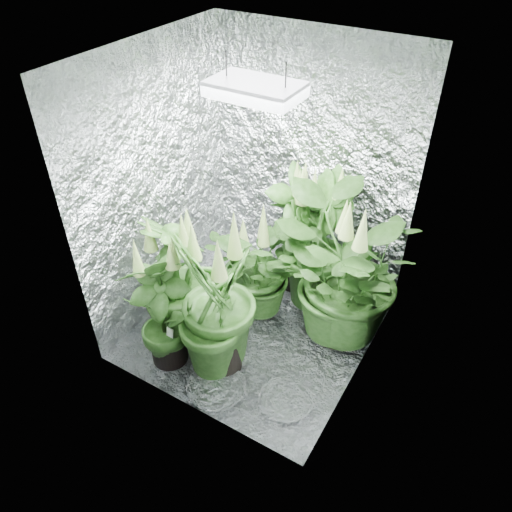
{
  "coord_description": "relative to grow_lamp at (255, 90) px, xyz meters",
  "views": [
    {
      "loc": [
        1.35,
        -2.26,
        2.76
      ],
      "look_at": [
        0.0,
        0.0,
        0.71
      ],
      "focal_mm": 35.0,
      "sensor_mm": 36.0,
      "label": 1
    }
  ],
  "objects": [
    {
      "name": "plant_f",
      "position": [
        -0.38,
        -0.55,
        -1.33
      ],
      "size": [
        0.72,
        0.72,
        1.06
      ],
      "rotation": [
        0.0,
        0.0,
        3.98
      ],
      "color": "black",
      "rests_on": "ground"
    },
    {
      "name": "ground",
      "position": [
        0.0,
        0.0,
        -1.83
      ],
      "size": [
        1.6,
        1.6,
        0.0
      ],
      "primitive_type": "plane",
      "color": "silver",
      "rests_on": "ground"
    },
    {
      "name": "plant_b",
      "position": [
        0.01,
        0.64,
        -1.31
      ],
      "size": [
        0.75,
        0.75,
        1.11
      ],
      "rotation": [
        0.0,
        0.0,
        0.93
      ],
      "color": "black",
      "rests_on": "ground"
    },
    {
      "name": "grow_lamp",
      "position": [
        0.0,
        0.0,
        0.0
      ],
      "size": [
        0.5,
        0.3,
        0.22
      ],
      "color": "gray",
      "rests_on": "ceiling"
    },
    {
      "name": "plant_c",
      "position": [
        0.21,
        0.54,
        -1.29
      ],
      "size": [
        0.77,
        0.77,
        1.18
      ],
      "rotation": [
        0.0,
        0.0,
        1.96
      ],
      "color": "black",
      "rests_on": "ground"
    },
    {
      "name": "walls",
      "position": [
        0.0,
        0.0,
        -0.83
      ],
      "size": [
        1.62,
        1.62,
        2.0
      ],
      "color": "silver",
      "rests_on": "ground"
    },
    {
      "name": "plant_e",
      "position": [
        0.55,
        0.26,
        -1.26
      ],
      "size": [
        1.31,
        1.31,
        1.19
      ],
      "rotation": [
        0.0,
        0.0,
        3.6
      ],
      "color": "black",
      "rests_on": "ground"
    },
    {
      "name": "circulation_fan",
      "position": [
        0.6,
        0.61,
        -1.68
      ],
      "size": [
        0.17,
        0.3,
        0.35
      ],
      "rotation": [
        0.0,
        0.0,
        0.28
      ],
      "color": "black",
      "rests_on": "ground"
    },
    {
      "name": "ceiling",
      "position": [
        0.0,
        0.0,
        0.17
      ],
      "size": [
        1.6,
        1.6,
        0.01
      ],
      "primitive_type": "cube",
      "color": "silver",
      "rests_on": "walls"
    },
    {
      "name": "plant_label",
      "position": [
        -0.32,
        -0.57,
        -1.53
      ],
      "size": [
        0.06,
        0.03,
        0.09
      ],
      "primitive_type": "cube",
      "rotation": [
        -0.21,
        0.0,
        -0.04
      ],
      "color": "white",
      "rests_on": "plant_f"
    },
    {
      "name": "plant_g",
      "position": [
        -0.04,
        -0.42,
        -1.26
      ],
      "size": [
        0.82,
        0.82,
        1.22
      ],
      "rotation": [
        0.0,
        0.0,
        5.15
      ],
      "color": "black",
      "rests_on": "ground"
    },
    {
      "name": "plant_d",
      "position": [
        -0.49,
        -0.27,
        -1.35
      ],
      "size": [
        0.7,
        0.7,
        1.05
      ],
      "rotation": [
        0.0,
        0.0,
        2.7
      ],
      "color": "black",
      "rests_on": "ground"
    },
    {
      "name": "plant_a",
      "position": [
        -0.09,
        0.21,
        -1.41
      ],
      "size": [
        0.85,
        0.85,
        0.9
      ],
      "rotation": [
        0.0,
        0.0,
        6.09
      ],
      "color": "black",
      "rests_on": "ground"
    }
  ]
}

